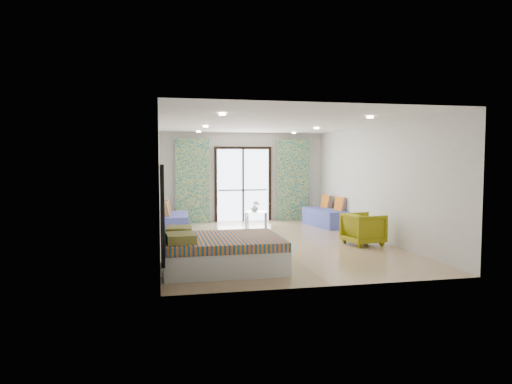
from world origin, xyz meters
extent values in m
cube|color=black|center=(0.00, 3.71, 2.24)|extent=(1.76, 0.08, 0.08)
cube|color=black|center=(-0.84, 3.71, 1.10)|extent=(0.08, 0.08, 2.20)
cube|color=black|center=(0.84, 3.71, 1.10)|extent=(0.08, 0.08, 2.20)
cube|color=black|center=(0.00, 3.71, 1.10)|extent=(0.05, 0.06, 2.20)
cube|color=#595451|center=(0.00, 3.73, 0.95)|extent=(1.52, 0.03, 0.04)
cube|color=silver|center=(-1.55, 3.57, 1.25)|extent=(1.00, 0.10, 2.50)
cube|color=silver|center=(1.55, 3.57, 1.25)|extent=(1.00, 0.10, 2.50)
cylinder|color=#FFE0B2|center=(-1.40, -2.00, 2.67)|extent=(0.12, 0.12, 0.02)
cylinder|color=#FFE0B2|center=(1.40, -2.00, 2.67)|extent=(0.12, 0.12, 0.02)
cylinder|color=#FFE0B2|center=(-1.40, 1.00, 2.67)|extent=(0.12, 0.12, 0.02)
cylinder|color=#FFE0B2|center=(1.40, 1.00, 2.67)|extent=(0.12, 0.12, 0.02)
cylinder|color=#FFE0B2|center=(-1.40, 3.00, 2.67)|extent=(0.12, 0.12, 0.02)
cylinder|color=#FFE0B2|center=(1.40, 3.00, 2.67)|extent=(0.12, 0.12, 0.02)
cube|color=black|center=(-2.46, -2.32, 1.05)|extent=(0.06, 2.10, 1.50)
cube|color=silver|center=(-2.47, -1.07, 1.05)|extent=(0.02, 0.10, 0.10)
cube|color=silver|center=(-1.45, -2.32, 0.20)|extent=(2.01, 1.61, 0.40)
cube|color=navy|center=(-1.45, -2.32, 0.48)|extent=(1.99, 1.64, 0.15)
cube|color=#1A774D|center=(-2.17, -2.70, 0.62)|extent=(0.48, 0.57, 0.14)
cube|color=#1A774D|center=(-2.17, -1.93, 0.62)|extent=(0.49, 0.58, 0.14)
cube|color=#4A56B1|center=(-2.10, 1.99, 0.19)|extent=(0.73, 1.70, 0.37)
cube|color=#4A56B1|center=(-2.10, 1.99, 0.42)|extent=(0.72, 1.67, 0.09)
cube|color=navy|center=(-2.35, 1.61, 0.63)|extent=(0.21, 0.43, 0.39)
cube|color=navy|center=(-2.31, 2.39, 0.63)|extent=(0.21, 0.43, 0.39)
cube|color=#4A56B1|center=(2.10, 2.15, 0.19)|extent=(0.89, 1.80, 0.38)
cube|color=#4A56B1|center=(2.10, 2.15, 0.43)|extent=(0.87, 1.76, 0.10)
cube|color=navy|center=(2.39, 1.78, 0.65)|extent=(0.25, 0.45, 0.40)
cube|color=navy|center=(2.29, 2.58, 0.65)|extent=(0.25, 0.45, 0.40)
cylinder|color=silver|center=(-0.16, 2.39, 0.20)|extent=(0.06, 0.06, 0.40)
cylinder|color=silver|center=(0.36, 2.23, 0.20)|extent=(0.06, 0.06, 0.40)
cylinder|color=silver|center=(-0.01, 2.91, 0.20)|extent=(0.06, 0.06, 0.40)
cylinder|color=silver|center=(0.51, 2.75, 0.20)|extent=(0.06, 0.06, 0.40)
cube|color=#8CA59E|center=(0.18, 2.57, 0.40)|extent=(0.77, 0.77, 0.02)
sphere|color=white|center=(0.22, 2.56, 0.62)|extent=(0.07, 0.07, 0.07)
sphere|color=white|center=(0.19, 2.62, 0.64)|extent=(0.07, 0.07, 0.07)
sphere|color=white|center=(0.13, 2.59, 0.66)|extent=(0.07, 0.07, 0.07)
sphere|color=white|center=(0.16, 2.52, 0.68)|extent=(0.07, 0.07, 0.07)
imported|color=white|center=(0.14, 2.64, 0.52)|extent=(0.25, 0.26, 0.21)
imported|color=olive|center=(1.90, -0.74, 0.39)|extent=(0.82, 0.86, 0.77)
camera|label=1|loc=(-2.48, -10.03, 1.87)|focal=32.00mm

